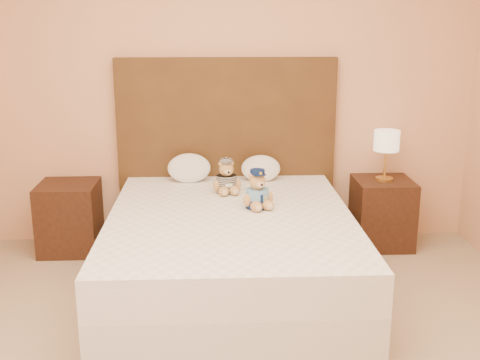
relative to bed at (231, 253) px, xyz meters
name	(u,v)px	position (x,y,z in m)	size (l,w,h in m)	color
room_walls	(234,17)	(0.00, -0.74, 1.53)	(4.04, 4.52, 2.72)	tan
bed	(231,253)	(0.00, 0.00, 0.00)	(1.60, 2.00, 0.55)	white
headboard	(227,151)	(0.00, 1.01, 0.47)	(1.75, 0.08, 1.50)	#4B3216
nightstand_left	(70,217)	(-1.25, 0.80, 0.00)	(0.45, 0.45, 0.55)	#3A1E12
nightstand_right	(382,213)	(1.25, 0.80, 0.00)	(0.45, 0.45, 0.55)	#3A1E12
lamp	(387,143)	(1.25, 0.80, 0.57)	(0.20, 0.20, 0.40)	gold
teddy_police	(257,189)	(0.19, 0.13, 0.41)	(0.23, 0.22, 0.27)	#AA7342
teddy_prisoner	(226,177)	(-0.01, 0.50, 0.40)	(0.22, 0.21, 0.25)	#AA7342
pillow_left	(189,167)	(-0.30, 0.83, 0.39)	(0.34, 0.22, 0.24)	white
pillow_right	(261,167)	(0.26, 0.83, 0.38)	(0.31, 0.20, 0.22)	white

